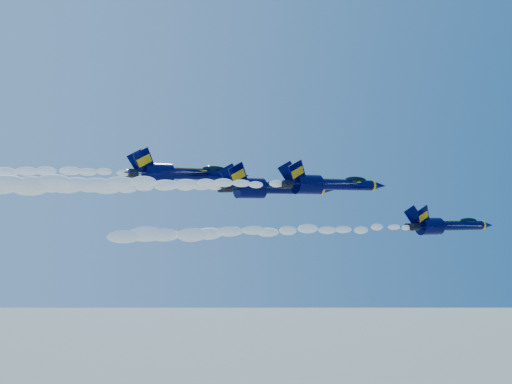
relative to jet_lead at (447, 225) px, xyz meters
name	(u,v)px	position (x,y,z in m)	size (l,w,h in m)	color
jet_lead	(447,225)	(0.00, 0.00, 0.00)	(15.11, 12.39, 5.61)	#000234
smoke_trail_jet_lead	(276,231)	(-26.37, 0.00, -0.38)	(39.83, 1.68, 1.51)	white
jet_second	(329,184)	(-14.96, 6.16, 5.55)	(16.83, 13.80, 6.25)	#000234
smoke_trail_jet_second	(130,183)	(-42.07, 6.16, 5.15)	(39.83, 1.88, 1.69)	white
jet_third	(274,188)	(-18.61, 14.97, 5.30)	(18.97, 15.56, 7.05)	#000234
smoke_trail_jet_third	(74,187)	(-46.63, 14.97, 4.88)	(39.83, 2.11, 1.90)	white
jet_fourth	(183,173)	(-29.73, 22.33, 7.45)	(19.06, 15.64, 7.08)	#000234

